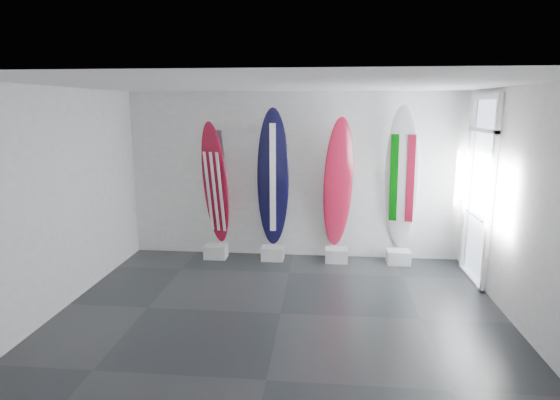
# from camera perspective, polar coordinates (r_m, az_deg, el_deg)

# --- Properties ---
(floor) EXTENTS (6.00, 6.00, 0.00)m
(floor) POSITION_cam_1_polar(r_m,az_deg,el_deg) (6.36, 0.07, -13.94)
(floor) COLOR black
(floor) RESTS_ON ground
(ceiling) EXTENTS (6.00, 6.00, 0.00)m
(ceiling) POSITION_cam_1_polar(r_m,az_deg,el_deg) (5.74, 0.08, 14.20)
(ceiling) COLOR white
(ceiling) RESTS_ON wall_back
(wall_back) EXTENTS (6.00, 0.00, 6.00)m
(wall_back) POSITION_cam_1_polar(r_m,az_deg,el_deg) (8.32, 1.70, 3.04)
(wall_back) COLOR silver
(wall_back) RESTS_ON ground
(wall_front) EXTENTS (6.00, 0.00, 6.00)m
(wall_front) POSITION_cam_1_polar(r_m,az_deg,el_deg) (3.48, -3.85, -9.32)
(wall_front) COLOR silver
(wall_front) RESTS_ON ground
(wall_left) EXTENTS (0.00, 5.00, 5.00)m
(wall_left) POSITION_cam_1_polar(r_m,az_deg,el_deg) (6.83, -25.86, -0.03)
(wall_left) COLOR silver
(wall_left) RESTS_ON ground
(wall_right) EXTENTS (0.00, 5.00, 5.00)m
(wall_right) POSITION_cam_1_polar(r_m,az_deg,el_deg) (6.34, 28.19, -1.08)
(wall_right) COLOR silver
(wall_right) RESTS_ON ground
(display_block_usa) EXTENTS (0.40, 0.30, 0.24)m
(display_block_usa) POSITION_cam_1_polar(r_m,az_deg,el_deg) (8.54, -7.99, -6.38)
(display_block_usa) COLOR silver
(display_block_usa) RESTS_ON floor
(surfboard_usa) EXTENTS (0.61, 0.54, 2.26)m
(surfboard_usa) POSITION_cam_1_polar(r_m,az_deg,el_deg) (8.33, -8.07, 1.99)
(surfboard_usa) COLOR maroon
(surfboard_usa) RESTS_ON display_block_usa
(display_block_navy) EXTENTS (0.40, 0.30, 0.24)m
(display_block_navy) POSITION_cam_1_polar(r_m,az_deg,el_deg) (8.36, -0.92, -6.65)
(display_block_navy) COLOR silver
(display_block_navy) RESTS_ON floor
(surfboard_navy) EXTENTS (0.58, 0.29, 2.49)m
(surfboard_navy) POSITION_cam_1_polar(r_m,az_deg,el_deg) (8.13, -0.87, 2.71)
(surfboard_navy) COLOR black
(surfboard_navy) RESTS_ON display_block_navy
(display_block_swiss) EXTENTS (0.40, 0.30, 0.24)m
(display_block_swiss) POSITION_cam_1_polar(r_m,az_deg,el_deg) (8.32, 7.05, -6.84)
(display_block_swiss) COLOR silver
(display_block_swiss) RESTS_ON floor
(surfboard_swiss) EXTENTS (0.60, 0.46, 2.34)m
(surfboard_swiss) POSITION_cam_1_polar(r_m,az_deg,el_deg) (8.10, 7.25, 2.04)
(surfboard_swiss) COLOR maroon
(surfboard_swiss) RESTS_ON display_block_swiss
(display_block_italy) EXTENTS (0.40, 0.30, 0.24)m
(display_block_italy) POSITION_cam_1_polar(r_m,az_deg,el_deg) (8.42, 14.54, -6.90)
(display_block_italy) COLOR silver
(display_block_italy) RESTS_ON floor
(surfboard_italy) EXTENTS (0.67, 0.55, 2.54)m
(surfboard_italy) POSITION_cam_1_polar(r_m,az_deg,el_deg) (8.19, 14.92, 2.55)
(surfboard_italy) COLOR white
(surfboard_italy) RESTS_ON display_block_italy
(wall_outlet) EXTENTS (0.09, 0.02, 0.13)m
(wall_outlet) POSITION_cam_1_polar(r_m,az_deg,el_deg) (9.04, -14.09, -4.07)
(wall_outlet) COLOR silver
(wall_outlet) RESTS_ON wall_back
(glass_door) EXTENTS (0.12, 1.16, 2.85)m
(glass_door) POSITION_cam_1_polar(r_m,az_deg,el_deg) (7.77, 23.62, 0.88)
(glass_door) COLOR white
(glass_door) RESTS_ON floor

